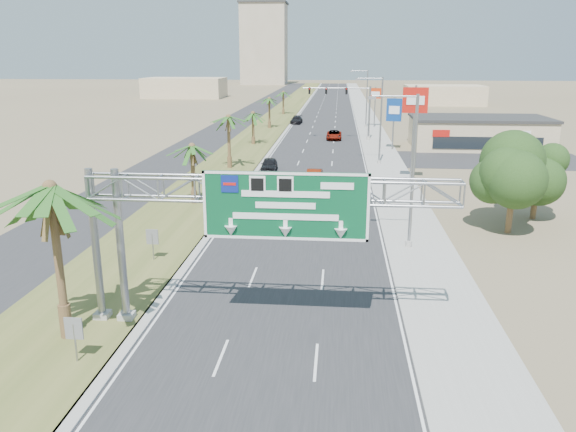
% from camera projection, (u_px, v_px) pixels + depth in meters
% --- Properties ---
extents(road, '(12.00, 300.00, 0.02)m').
position_uv_depth(road, '(327.00, 115.00, 122.10)').
color(road, '#28282B').
rests_on(road, ground).
extents(sidewalk_right, '(4.00, 300.00, 0.10)m').
position_uv_depth(sidewalk_right, '(366.00, 115.00, 121.35)').
color(sidewalk_right, '#9E9B93').
rests_on(sidewalk_right, ground).
extents(median_grass, '(7.00, 300.00, 0.12)m').
position_uv_depth(median_grass, '(281.00, 114.00, 122.95)').
color(median_grass, '#4F5626').
rests_on(median_grass, ground).
extents(opposing_road, '(8.00, 300.00, 0.02)m').
position_uv_depth(opposing_road, '(250.00, 114.00, 123.57)').
color(opposing_road, '#28282B').
rests_on(opposing_road, ground).
extents(sign_gantry, '(16.75, 1.24, 7.50)m').
position_uv_depth(sign_gantry, '(251.00, 202.00, 24.67)').
color(sign_gantry, gray).
rests_on(sign_gantry, ground).
extents(palm_near, '(5.70, 5.70, 8.35)m').
position_uv_depth(palm_near, '(50.00, 188.00, 23.29)').
color(palm_near, brown).
rests_on(palm_near, ground).
extents(palm_row_b, '(3.99, 3.99, 5.95)m').
position_uv_depth(palm_row_b, '(192.00, 147.00, 46.86)').
color(palm_row_b, brown).
rests_on(palm_row_b, ground).
extents(palm_row_c, '(3.99, 3.99, 6.75)m').
position_uv_depth(palm_row_c, '(228.00, 118.00, 61.98)').
color(palm_row_c, brown).
rests_on(palm_row_c, ground).
extents(palm_row_d, '(3.99, 3.99, 5.45)m').
position_uv_depth(palm_row_d, '(253.00, 114.00, 79.56)').
color(palm_row_d, brown).
rests_on(palm_row_d, ground).
extents(palm_row_e, '(3.99, 3.99, 6.15)m').
position_uv_depth(palm_row_e, '(269.00, 99.00, 97.58)').
color(palm_row_e, brown).
rests_on(palm_row_e, ground).
extents(palm_row_f, '(3.99, 3.99, 5.75)m').
position_uv_depth(palm_row_f, '(283.00, 93.00, 121.63)').
color(palm_row_f, brown).
rests_on(palm_row_f, ground).
extents(streetlight_near, '(3.27, 0.44, 10.00)m').
position_uv_depth(streetlight_near, '(410.00, 178.00, 35.88)').
color(streetlight_near, gray).
rests_on(streetlight_near, ground).
extents(streetlight_mid, '(3.27, 0.44, 10.00)m').
position_uv_depth(streetlight_mid, '(379.00, 124.00, 64.62)').
color(streetlight_mid, gray).
rests_on(streetlight_mid, ground).
extents(streetlight_far, '(3.27, 0.44, 10.00)m').
position_uv_depth(streetlight_far, '(366.00, 101.00, 99.11)').
color(streetlight_far, gray).
rests_on(streetlight_far, ground).
extents(signal_mast, '(10.28, 0.71, 8.00)m').
position_uv_depth(signal_mast, '(356.00, 108.00, 83.90)').
color(signal_mast, gray).
rests_on(signal_mast, ground).
extents(store_building, '(18.00, 10.00, 4.00)m').
position_uv_depth(store_building, '(479.00, 133.00, 77.50)').
color(store_building, tan).
rests_on(store_building, ground).
extents(oak_near, '(4.50, 4.50, 6.80)m').
position_uv_depth(oak_near, '(515.00, 171.00, 39.09)').
color(oak_near, brown).
rests_on(oak_near, ground).
extents(oak_far, '(3.50, 3.50, 5.60)m').
position_uv_depth(oak_far, '(538.00, 171.00, 42.86)').
color(oak_far, brown).
rests_on(oak_far, ground).
extents(median_signback_a, '(0.75, 0.08, 2.08)m').
position_uv_depth(median_signback_a, '(74.00, 332.00, 22.75)').
color(median_signback_a, gray).
rests_on(median_signback_a, ground).
extents(median_signback_b, '(0.75, 0.08, 2.08)m').
position_uv_depth(median_signback_b, '(152.00, 239.00, 34.30)').
color(median_signback_b, gray).
rests_on(median_signback_b, ground).
extents(tower_distant, '(20.00, 16.00, 35.00)m').
position_uv_depth(tower_distant, '(264.00, 45.00, 254.20)').
color(tower_distant, tan).
rests_on(tower_distant, ground).
extents(building_distant_left, '(24.00, 14.00, 6.00)m').
position_uv_depth(building_distant_left, '(185.00, 88.00, 173.07)').
color(building_distant_left, tan).
rests_on(building_distant_left, ground).
extents(building_distant_right, '(20.00, 12.00, 5.00)m').
position_uv_depth(building_distant_right, '(444.00, 95.00, 147.56)').
color(building_distant_right, tan).
rests_on(building_distant_right, ground).
extents(car_left_lane, '(1.97, 4.40, 1.47)m').
position_uv_depth(car_left_lane, '(269.00, 165.00, 61.69)').
color(car_left_lane, black).
rests_on(car_left_lane, ground).
extents(car_mid_lane, '(1.68, 4.19, 1.35)m').
position_uv_depth(car_mid_lane, '(314.00, 177.00, 55.97)').
color(car_mid_lane, '#691C09').
rests_on(car_mid_lane, ground).
extents(car_right_lane, '(2.29, 4.90, 1.36)m').
position_uv_depth(car_right_lane, '(334.00, 135.00, 85.58)').
color(car_right_lane, gray).
rests_on(car_right_lane, ground).
extents(car_far, '(2.26, 4.87, 1.38)m').
position_uv_depth(car_far, '(296.00, 120.00, 105.86)').
color(car_far, black).
rests_on(car_far, ground).
extents(pole_sign_red_near, '(2.41, 0.48, 9.60)m').
position_uv_depth(pole_sign_red_near, '(415.00, 107.00, 53.73)').
color(pole_sign_red_near, gray).
rests_on(pole_sign_red_near, ground).
extents(pole_sign_blue, '(2.01, 0.77, 7.09)m').
position_uv_depth(pole_sign_blue, '(394.00, 112.00, 74.65)').
color(pole_sign_blue, gray).
rests_on(pole_sign_blue, ground).
extents(pole_sign_red_far, '(2.18, 1.00, 7.09)m').
position_uv_depth(pole_sign_red_far, '(375.00, 96.00, 99.17)').
color(pole_sign_red_far, gray).
rests_on(pole_sign_red_far, ground).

